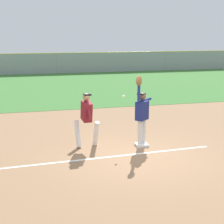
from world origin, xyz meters
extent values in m
plane|color=#936D4C|center=(0.00, 0.00, 0.00)|extent=(69.92, 69.92, 0.00)
cube|color=#3D7533|center=(0.00, 14.47, 0.01)|extent=(40.50, 15.30, 0.01)
cube|color=white|center=(-3.56, -0.13, 0.00)|extent=(11.99, 0.77, 0.01)
cube|color=white|center=(0.44, 0.77, 0.04)|extent=(0.38, 0.38, 0.08)
cylinder|color=silver|center=(0.53, 0.91, 0.42)|extent=(0.21, 0.21, 0.85)
cylinder|color=silver|center=(0.37, 0.78, 0.42)|extent=(0.21, 0.21, 0.85)
cube|color=navy|center=(0.45, 0.85, 1.15)|extent=(0.50, 0.49, 0.60)
sphere|color=brown|center=(0.45, 0.85, 1.60)|extent=(0.32, 0.32, 0.23)
cube|color=black|center=(0.43, 0.87, 1.68)|extent=(0.30, 0.30, 0.05)
cylinder|color=navy|center=(0.28, 0.70, 1.76)|extent=(0.13, 0.13, 0.62)
cylinder|color=navy|center=(0.62, 0.99, 1.45)|extent=(0.53, 0.48, 0.09)
ellipsoid|color=brown|center=(0.28, 0.70, 2.12)|extent=(0.30, 0.29, 0.32)
cylinder|color=white|center=(-0.98, 1.12, 0.42)|extent=(0.19, 0.45, 0.85)
cylinder|color=white|center=(-1.55, 1.22, 0.42)|extent=(0.19, 0.45, 0.85)
cube|color=maroon|center=(-1.27, 1.17, 1.15)|extent=(0.31, 0.55, 0.66)
sphere|color=tan|center=(-1.27, 1.17, 1.60)|extent=(0.25, 0.25, 0.23)
cube|color=black|center=(-1.24, 1.17, 1.68)|extent=(0.24, 0.22, 0.05)
cylinder|color=maroon|center=(-1.29, 1.39, 1.23)|extent=(0.13, 0.41, 0.58)
cylinder|color=maroon|center=(-1.25, 0.95, 1.23)|extent=(0.13, 0.41, 0.58)
sphere|color=white|center=(-0.11, 1.02, 1.61)|extent=(0.07, 0.07, 0.07)
cube|color=#93999E|center=(0.00, 22.12, 0.86)|extent=(40.50, 0.06, 1.72)
cylinder|color=yellow|center=(0.00, 22.12, 1.75)|extent=(40.50, 0.06, 0.06)
cylinder|color=gray|center=(0.00, 22.12, 0.86)|extent=(0.08, 0.08, 1.72)
cylinder|color=gray|center=(10.12, 22.12, 0.86)|extent=(0.08, 0.08, 1.72)
cylinder|color=black|center=(-3.99, 26.23, 0.30)|extent=(0.61, 0.24, 0.60)
cylinder|color=black|center=(-3.93, 24.33, 0.30)|extent=(0.61, 0.24, 0.60)
cube|color=black|center=(-0.43, 25.19, 0.57)|extent=(4.44, 1.99, 0.55)
cube|color=#2D333D|center=(-0.43, 25.19, 1.05)|extent=(2.24, 1.79, 0.40)
cylinder|color=black|center=(1.04, 26.11, 0.30)|extent=(0.60, 0.23, 0.60)
cylinder|color=black|center=(1.00, 24.21, 0.30)|extent=(0.60, 0.23, 0.60)
cylinder|color=black|center=(-1.86, 26.17, 0.30)|extent=(0.60, 0.23, 0.60)
cylinder|color=black|center=(-1.90, 24.27, 0.30)|extent=(0.60, 0.23, 0.60)
cube|color=tan|center=(3.67, 25.27, 0.57)|extent=(4.55, 2.27, 0.55)
cube|color=#2D333D|center=(3.67, 25.27, 1.05)|extent=(2.34, 1.93, 0.40)
cylinder|color=black|center=(5.20, 26.09, 0.30)|extent=(0.62, 0.27, 0.60)
cylinder|color=black|center=(5.03, 24.20, 0.30)|extent=(0.62, 0.27, 0.60)
cylinder|color=black|center=(2.31, 26.34, 0.30)|extent=(0.62, 0.27, 0.60)
cylinder|color=black|center=(2.14, 24.45, 0.30)|extent=(0.62, 0.27, 0.60)
cube|color=#B7B7BC|center=(8.62, 25.13, 0.57)|extent=(4.45, 2.03, 0.55)
cube|color=#2D333D|center=(8.62, 25.13, 1.05)|extent=(2.25, 1.81, 0.40)
cylinder|color=black|center=(10.04, 26.12, 0.30)|extent=(0.61, 0.24, 0.60)
cylinder|color=black|center=(10.10, 24.22, 0.30)|extent=(0.61, 0.24, 0.60)
cylinder|color=black|center=(7.15, 26.04, 0.30)|extent=(0.61, 0.24, 0.60)
cylinder|color=black|center=(7.20, 24.14, 0.30)|extent=(0.61, 0.24, 0.60)
camera|label=1|loc=(-3.28, -9.75, 3.59)|focal=58.30mm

